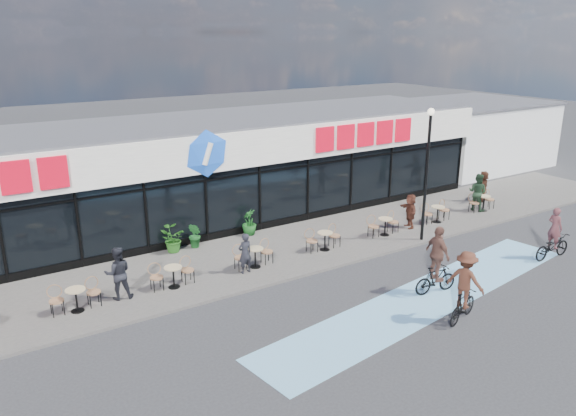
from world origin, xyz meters
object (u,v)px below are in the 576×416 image
(lamp_post, at_px, (427,164))
(pedestrian_a, at_px, (410,211))
(cyclist_a, at_px, (437,265))
(potted_plant_left, at_px, (172,239))
(pedestrian_b, at_px, (477,192))
(potted_plant_mid, at_px, (195,235))
(patron_left, at_px, (245,253))
(cyclist_b, at_px, (553,242))
(pedestrian_c, at_px, (483,186))
(patron_right, at_px, (118,273))
(potted_plant_right, at_px, (249,222))

(lamp_post, bearing_deg, pedestrian_a, 64.84)
(pedestrian_a, height_order, cyclist_a, cyclist_a)
(potted_plant_left, relative_size, pedestrian_b, 0.58)
(potted_plant_mid, xyz_separation_m, patron_left, (0.51, -3.20, 0.22))
(cyclist_a, bearing_deg, cyclist_b, -2.83)
(pedestrian_b, distance_m, cyclist_a, 9.75)
(pedestrian_a, relative_size, pedestrian_c, 0.97)
(patron_right, bearing_deg, pedestrian_b, -167.00)
(lamp_post, relative_size, pedestrian_a, 3.56)
(pedestrian_b, relative_size, cyclist_b, 0.88)
(pedestrian_c, relative_size, cyclist_b, 0.77)
(potted_plant_mid, bearing_deg, potted_plant_left, 174.94)
(patron_right, distance_m, pedestrian_c, 18.78)
(cyclist_a, relative_size, cyclist_b, 1.14)
(potted_plant_mid, xyz_separation_m, patron_right, (-3.87, -2.79, 0.35))
(cyclist_b, bearing_deg, cyclist_a, 177.17)
(patron_right, bearing_deg, patron_left, -172.57)
(pedestrian_b, height_order, cyclist_b, cyclist_b)
(potted_plant_mid, distance_m, patron_right, 4.78)
(patron_right, bearing_deg, potted_plant_right, -142.29)
(patron_left, distance_m, pedestrian_c, 14.45)
(lamp_post, xyz_separation_m, potted_plant_right, (-5.72, 4.39, -2.65))
(potted_plant_mid, relative_size, pedestrian_a, 0.69)
(potted_plant_right, xyz_separation_m, patron_right, (-6.42, -2.99, 0.33))
(pedestrian_b, distance_m, pedestrian_c, 1.71)
(potted_plant_right, height_order, pedestrian_a, pedestrian_a)
(lamp_post, xyz_separation_m, patron_left, (-7.76, 0.99, -2.46))
(potted_plant_right, bearing_deg, lamp_post, -37.51)
(potted_plant_right, distance_m, cyclist_b, 11.99)
(potted_plant_left, bearing_deg, pedestrian_c, -7.02)
(potted_plant_left, height_order, potted_plant_mid, potted_plant_mid)
(potted_plant_mid, xyz_separation_m, cyclist_b, (11.14, -8.16, 0.04))
(patron_right, relative_size, cyclist_b, 0.86)
(pedestrian_a, distance_m, cyclist_a, 6.32)
(patron_right, distance_m, pedestrian_a, 12.78)
(patron_left, height_order, pedestrian_b, pedestrian_b)
(lamp_post, distance_m, potted_plant_right, 7.68)
(patron_right, bearing_deg, lamp_post, -173.84)
(patron_left, distance_m, cyclist_a, 6.58)
(potted_plant_left, height_order, pedestrian_c, pedestrian_c)
(potted_plant_mid, distance_m, patron_left, 3.24)
(lamp_post, relative_size, pedestrian_c, 3.45)
(pedestrian_b, bearing_deg, potted_plant_right, 59.77)
(cyclist_b, bearing_deg, potted_plant_mid, 143.76)
(pedestrian_c, bearing_deg, potted_plant_mid, -29.07)
(lamp_post, height_order, patron_right, lamp_post)
(patron_right, height_order, pedestrian_a, patron_right)
(potted_plant_right, height_order, cyclist_a, cyclist_a)
(patron_right, relative_size, pedestrian_a, 1.15)
(cyclist_a, bearing_deg, pedestrian_b, 31.92)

